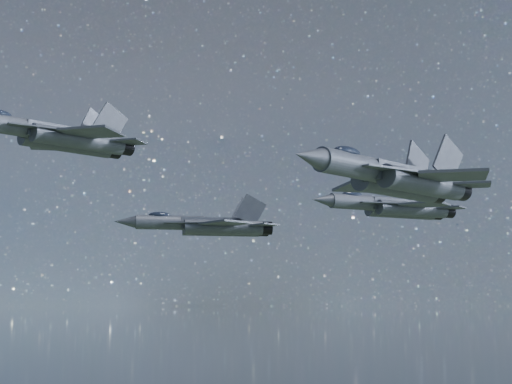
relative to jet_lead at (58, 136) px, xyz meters
name	(u,v)px	position (x,y,z in m)	size (l,w,h in m)	color
jet_lead	(58,136)	(0.00, 0.00, 0.00)	(16.38, 11.11, 4.12)	#373C45
jet_left	(210,225)	(25.30, 27.21, -3.34)	(20.09, 13.55, 5.06)	#373C45
jet_right	(398,178)	(18.59, -18.46, -4.62)	(17.95, 12.07, 4.53)	#373C45
jet_slot	(396,207)	(38.09, 6.91, -2.57)	(17.79, 12.61, 4.52)	#373C45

